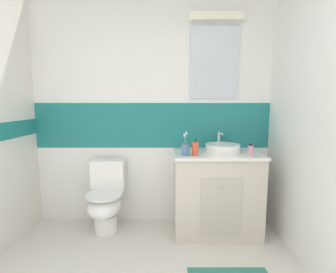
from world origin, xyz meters
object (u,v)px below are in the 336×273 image
at_px(toilet, 106,198).
at_px(sink_basin, 223,148).
at_px(toothbrush_cup, 186,149).
at_px(perfume_flask_small, 251,150).
at_px(soap_dispenser, 196,149).

bearing_deg(toilet, sink_basin, -1.04).
relative_size(toothbrush_cup, perfume_flask_small, 2.01).
distance_m(toilet, toothbrush_cup, 1.01).
relative_size(soap_dispenser, perfume_flask_small, 1.46).
height_order(toothbrush_cup, soap_dispenser, toothbrush_cup).
distance_m(sink_basin, toothbrush_cup, 0.42).
bearing_deg(sink_basin, perfume_flask_small, -32.92).
bearing_deg(sink_basin, toothbrush_cup, -159.16).
xyz_separation_m(toilet, perfume_flask_small, (1.45, -0.17, 0.55)).
distance_m(sink_basin, soap_dispenser, 0.33).
bearing_deg(perfume_flask_small, sink_basin, 147.08).
distance_m(toilet, soap_dispenser, 1.09).
relative_size(sink_basin, perfume_flask_small, 3.41).
relative_size(toilet, perfume_flask_small, 6.54).
relative_size(sink_basin, toilet, 0.52).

